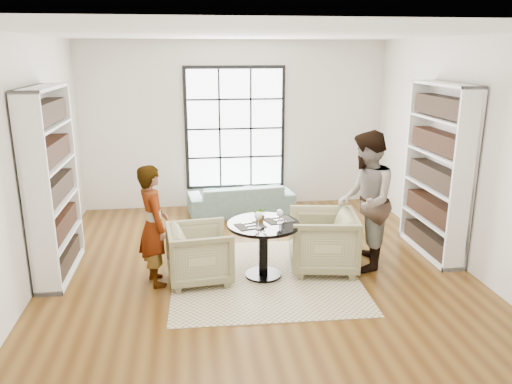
{
  "coord_description": "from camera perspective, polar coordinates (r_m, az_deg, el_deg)",
  "views": [
    {
      "loc": [
        -0.84,
        -6.02,
        2.8
      ],
      "look_at": [
        0.03,
        0.4,
        0.97
      ],
      "focal_mm": 35.0,
      "sensor_mm": 36.0,
      "label": 1
    }
  ],
  "objects": [
    {
      "name": "ground",
      "position": [
        6.7,
        0.18,
        -8.93
      ],
      "size": [
        6.0,
        6.0,
        0.0
      ],
      "primitive_type": "plane",
      "color": "brown"
    },
    {
      "name": "room_shell",
      "position": [
        6.8,
        -0.44,
        2.67
      ],
      "size": [
        6.0,
        6.01,
        6.0
      ],
      "color": "silver",
      "rests_on": "ground"
    },
    {
      "name": "rug",
      "position": [
        6.53,
        1.02,
        -9.55
      ],
      "size": [
        2.42,
        2.42,
        0.01
      ],
      "primitive_type": "cube",
      "rotation": [
        0.0,
        0.0,
        -0.03
      ],
      "color": "beige",
      "rests_on": "ground"
    },
    {
      "name": "pedestal_table",
      "position": [
        6.32,
        0.86,
        -5.28
      ],
      "size": [
        0.91,
        0.91,
        0.73
      ],
      "rotation": [
        0.0,
        0.0,
        0.28
      ],
      "color": "black",
      "rests_on": "ground"
    },
    {
      "name": "sofa",
      "position": [
        8.89,
        -1.73,
        -0.76
      ],
      "size": [
        1.9,
        0.9,
        0.54
      ],
      "primitive_type": "imported",
      "rotation": [
        0.0,
        0.0,
        3.25
      ],
      "color": "gray",
      "rests_on": "ground"
    },
    {
      "name": "armchair_left",
      "position": [
        6.33,
        -6.44,
        -7.0
      ],
      "size": [
        0.86,
        0.84,
        0.72
      ],
      "primitive_type": "imported",
      "rotation": [
        0.0,
        0.0,
        1.68
      ],
      "color": "tan",
      "rests_on": "ground"
    },
    {
      "name": "armchair_right",
      "position": [
        6.64,
        7.62,
        -5.58
      ],
      "size": [
        0.99,
        0.97,
        0.79
      ],
      "primitive_type": "imported",
      "rotation": [
        0.0,
        0.0,
        -1.73
      ],
      "color": "#C7C18E",
      "rests_on": "ground"
    },
    {
      "name": "person_left",
      "position": [
        6.21,
        -11.65,
        -3.78
      ],
      "size": [
        0.51,
        0.64,
        1.51
      ],
      "primitive_type": "imported",
      "rotation": [
        0.0,
        0.0,
        1.88
      ],
      "color": "gray",
      "rests_on": "ground"
    },
    {
      "name": "person_right",
      "position": [
        6.64,
        12.37,
        -1.04
      ],
      "size": [
        0.95,
        1.07,
        1.84
      ],
      "primitive_type": "imported",
      "rotation": [
        0.0,
        0.0,
        -1.9
      ],
      "color": "gray",
      "rests_on": "ground"
    },
    {
      "name": "placemat_left",
      "position": [
        6.15,
        -0.66,
        -3.87
      ],
      "size": [
        0.4,
        0.34,
        0.01
      ],
      "primitive_type": "cube",
      "rotation": [
        0.0,
        0.0,
        0.28
      ],
      "color": "#262421",
      "rests_on": "pedestal_table"
    },
    {
      "name": "placemat_right",
      "position": [
        6.36,
        2.63,
        -3.21
      ],
      "size": [
        0.4,
        0.34,
        0.01
      ],
      "primitive_type": "cube",
      "rotation": [
        0.0,
        0.0,
        0.28
      ],
      "color": "#262421",
      "rests_on": "pedestal_table"
    },
    {
      "name": "cutlery_left",
      "position": [
        6.15,
        -0.67,
        -3.81
      ],
      "size": [
        0.2,
        0.25,
        0.01
      ],
      "primitive_type": null,
      "rotation": [
        0.0,
        0.0,
        0.28
      ],
      "color": "silver",
      "rests_on": "placemat_left"
    },
    {
      "name": "cutlery_right",
      "position": [
        6.36,
        2.63,
        -3.15
      ],
      "size": [
        0.2,
        0.25,
        0.01
      ],
      "primitive_type": null,
      "rotation": [
        0.0,
        0.0,
        0.28
      ],
      "color": "silver",
      "rests_on": "placemat_right"
    },
    {
      "name": "wine_glass_left",
      "position": [
        6.02,
        0.26,
        -2.82
      ],
      "size": [
        0.1,
        0.1,
        0.21
      ],
      "color": "silver",
      "rests_on": "pedestal_table"
    },
    {
      "name": "wine_glass_right",
      "position": [
        6.2,
        2.74,
        -2.46
      ],
      "size": [
        0.09,
        0.09,
        0.19
      ],
      "color": "silver",
      "rests_on": "pedestal_table"
    },
    {
      "name": "flower_centerpiece",
      "position": [
        6.23,
        0.53,
        -2.63
      ],
      "size": [
        0.22,
        0.2,
        0.21
      ],
      "primitive_type": "imported",
      "rotation": [
        0.0,
        0.0,
        -0.2
      ],
      "color": "gray",
      "rests_on": "pedestal_table"
    }
  ]
}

